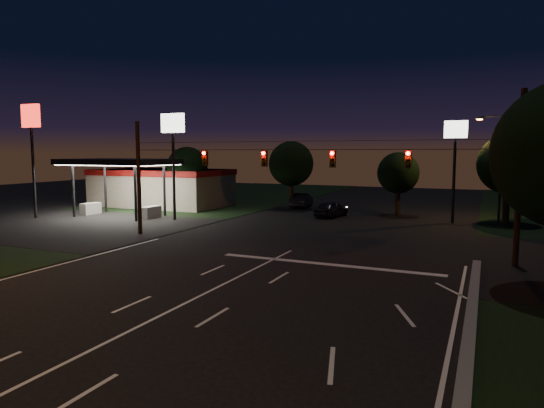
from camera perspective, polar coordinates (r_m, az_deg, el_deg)
The scene contains 17 objects.
ground at distance 17.26m, azimuth -15.80°, elevation -13.89°, with size 140.00×140.00×0.00m, color black.
cross_street_left at distance 42.08m, azimuth -22.84°, elevation -2.36°, with size 20.00×16.00×0.02m, color black.
stop_bar at distance 25.71m, azimuth 6.43°, elevation -7.04°, with size 12.00×0.50×0.01m, color silver.
utility_pole_right at distance 28.04m, azimuth 26.67°, elevation -6.57°, with size 0.30×0.30×9.00m, color black.
utility_pole_left at distance 35.93m, azimuth -15.23°, elevation -3.47°, with size 0.28×0.28×8.00m, color black.
signal_span at distance 29.31m, azimuth 3.00°, elevation 5.44°, with size 24.00×0.40×1.56m.
gas_station at distance 53.76m, azimuth -13.09°, elevation 2.25°, with size 14.20×16.10×5.25m.
pole_sign_left_near at distance 42.25m, azimuth -11.57°, elevation 7.52°, with size 2.20×0.30×9.10m.
pole_sign_left_far at distance 47.54m, azimuth -26.45°, elevation 7.61°, with size 2.00×0.30×10.00m.
pole_sign_right at distance 42.47m, azimuth 20.74°, elevation 6.25°, with size 1.80×0.30×8.40m.
street_light_right_far at distance 44.40m, azimuth 25.03°, elevation 4.76°, with size 2.20×0.35×9.00m.
tree_far_a at distance 51.20m, azimuth -9.85°, elevation 4.24°, with size 4.20×4.20×6.42m.
tree_far_b at distance 50.07m, azimuth 2.34°, elevation 4.69°, with size 4.60×4.60×6.98m.
tree_far_c at distance 46.15m, azimuth 14.67°, elevation 3.49°, with size 3.80×3.80×5.86m.
tree_far_d at distance 43.56m, azimuth 26.06°, elevation 4.15°, with size 4.80×4.80×7.30m.
car_oncoming_a at distance 44.23m, azimuth 6.98°, elevation -0.56°, with size 1.76×4.37×1.49m, color black.
car_oncoming_b at distance 51.68m, azimuth 3.48°, elevation 0.46°, with size 1.63×4.68×1.54m, color black.
Camera 1 is at (10.51, -12.39, 5.83)m, focal length 32.00 mm.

